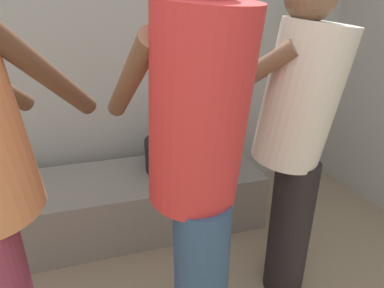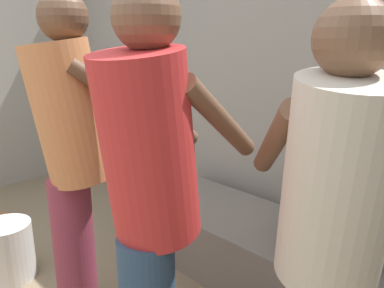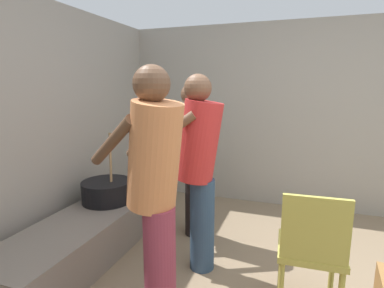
# 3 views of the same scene
# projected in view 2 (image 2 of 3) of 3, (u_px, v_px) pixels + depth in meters

# --- Properties ---
(block_enclosure_rear) EXTENTS (4.96, 0.20, 2.25)m
(block_enclosure_rear) POSITION_uv_depth(u_px,v_px,m) (262.00, 82.00, 2.66)
(block_enclosure_rear) COLOR #9E998E
(block_enclosure_rear) RESTS_ON ground_plane
(hearth_ledge) EXTENTS (1.81, 0.60, 0.37)m
(hearth_ledge) POSITION_uv_depth(u_px,v_px,m) (262.00, 252.00, 2.27)
(hearth_ledge) COLOR slate
(hearth_ledge) RESTS_ON ground_plane
(cooking_pot_main) EXTENTS (0.49, 0.49, 0.66)m
(cooking_pot_main) POSITION_uv_depth(u_px,v_px,m) (335.00, 230.00, 1.93)
(cooking_pot_main) COLOR black
(cooking_pot_main) RESTS_ON hearth_ledge
(cook_in_orange_shirt) EXTENTS (0.58, 0.74, 1.62)m
(cook_in_orange_shirt) POSITION_uv_depth(u_px,v_px,m) (73.00, 149.00, 1.75)
(cook_in_orange_shirt) COLOR #8C3347
(cook_in_orange_shirt) RESTS_ON ground_plane
(cook_in_red_shirt) EXTENTS (0.44, 0.71, 1.59)m
(cook_in_red_shirt) POSITION_uv_depth(u_px,v_px,m) (151.00, 196.00, 1.27)
(cook_in_red_shirt) COLOR navy
(cook_in_red_shirt) RESTS_ON ground_plane
(cook_in_cream_shirt) EXTENTS (0.67, 0.68, 1.52)m
(cook_in_cream_shirt) POSITION_uv_depth(u_px,v_px,m) (332.00, 239.00, 1.08)
(cook_in_cream_shirt) COLOR black
(cook_in_cream_shirt) RESTS_ON ground_plane
(bucket_white_plastic) EXTENTS (0.30, 0.30, 0.36)m
(bucket_white_plastic) POSITION_uv_depth(u_px,v_px,m) (8.00, 251.00, 2.29)
(bucket_white_plastic) COLOR silver
(bucket_white_plastic) RESTS_ON ground_plane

